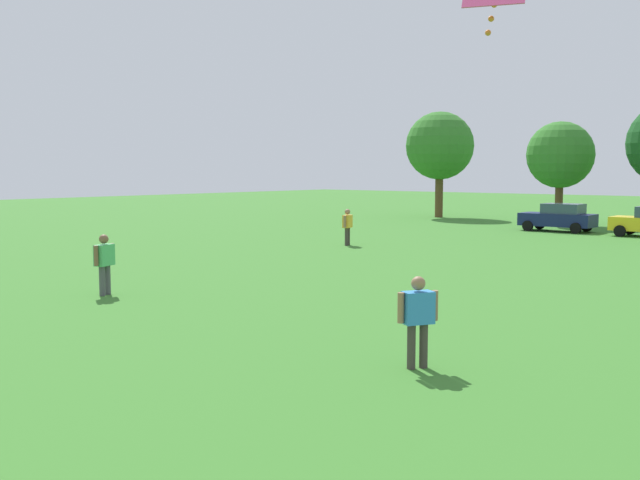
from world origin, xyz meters
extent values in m
plane|color=#387528|center=(0.00, 30.00, 0.00)|extent=(160.00, 160.00, 0.00)
cylinder|color=#3F3833|center=(1.15, 12.62, 0.42)|extent=(0.16, 0.16, 0.84)
cylinder|color=#3F3833|center=(1.28, 12.84, 0.42)|extent=(0.16, 0.16, 0.84)
cube|color=#337FCC|center=(1.22, 12.73, 1.14)|extent=(0.56, 0.65, 0.60)
cylinder|color=#936B4C|center=(1.04, 12.43, 1.16)|extent=(0.12, 0.12, 0.56)
cylinder|color=#936B4C|center=(1.40, 13.03, 1.16)|extent=(0.12, 0.12, 0.56)
sphere|color=#936B4C|center=(1.22, 12.73, 1.59)|extent=(0.26, 0.26, 0.26)
cylinder|color=#3F3833|center=(-13.19, 29.45, 0.44)|extent=(0.16, 0.16, 0.87)
cylinder|color=#3F3833|center=(-13.26, 29.70, 0.44)|extent=(0.16, 0.16, 0.87)
cube|color=yellow|center=(-13.23, 29.57, 1.18)|extent=(0.48, 0.65, 0.62)
cylinder|color=#936B4C|center=(-13.12, 29.23, 1.20)|extent=(0.13, 0.13, 0.58)
cylinder|color=#936B4C|center=(-13.33, 29.92, 1.20)|extent=(0.13, 0.13, 0.58)
sphere|color=#936B4C|center=(-13.23, 29.57, 1.65)|extent=(0.27, 0.27, 0.27)
cylinder|color=#4C4C51|center=(-10.09, 13.58, 0.44)|extent=(0.16, 0.16, 0.88)
cylinder|color=#4C4C51|center=(-10.17, 13.83, 0.44)|extent=(0.16, 0.16, 0.88)
cube|color=#4CB266|center=(-10.13, 13.71, 1.19)|extent=(0.49, 0.66, 0.62)
cylinder|color=brown|center=(-10.02, 13.36, 1.21)|extent=(0.13, 0.13, 0.59)
cylinder|color=brown|center=(-10.24, 14.05, 1.21)|extent=(0.13, 0.13, 0.59)
sphere|color=brown|center=(-10.13, 13.71, 1.66)|extent=(0.27, 0.27, 0.27)
sphere|color=orange|center=(2.66, 12.64, 6.38)|extent=(0.10, 0.10, 0.10)
sphere|color=orange|center=(2.61, 12.64, 6.16)|extent=(0.10, 0.10, 0.10)
sphere|color=orange|center=(2.56, 12.64, 5.94)|extent=(0.10, 0.10, 0.10)
cube|color=#141E4C|center=(-8.45, 44.14, 0.70)|extent=(4.30, 1.80, 0.76)
cube|color=#334756|center=(-8.10, 44.14, 1.38)|extent=(2.24, 1.58, 0.60)
cylinder|color=black|center=(-9.91, 43.24, 0.32)|extent=(0.64, 0.22, 0.64)
cylinder|color=black|center=(-9.91, 45.04, 0.32)|extent=(0.64, 0.22, 0.64)
cylinder|color=black|center=(-6.98, 43.24, 0.32)|extent=(0.64, 0.22, 0.64)
cylinder|color=black|center=(-6.98, 45.04, 0.32)|extent=(0.64, 0.22, 0.64)
cylinder|color=black|center=(-4.40, 42.89, 0.32)|extent=(0.64, 0.22, 0.64)
cylinder|color=black|center=(-4.40, 44.69, 0.32)|extent=(0.64, 0.22, 0.64)
cylinder|color=brown|center=(-20.69, 51.20, 1.67)|extent=(0.61, 0.61, 3.33)
sphere|color=#337528|center=(-20.69, 51.20, 5.57)|extent=(5.26, 5.26, 5.26)
cylinder|color=brown|center=(-10.34, 49.19, 1.40)|extent=(0.52, 0.52, 2.81)
sphere|color=#337528|center=(-10.34, 49.19, 4.69)|extent=(4.43, 4.43, 4.43)
camera|label=1|loc=(8.23, 1.35, 3.67)|focal=40.86mm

